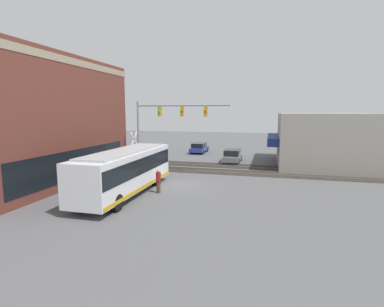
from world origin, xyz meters
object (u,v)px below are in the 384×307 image
(city_bus, at_px, (126,170))
(parked_car_grey, at_px, (232,156))
(crossing_signal, at_px, (134,148))
(parked_car_blue, at_px, (199,148))
(pedestrian_near_bus, at_px, (158,181))

(city_bus, distance_m, parked_car_grey, 15.98)
(crossing_signal, bearing_deg, parked_car_grey, -45.86)
(parked_car_blue, bearing_deg, city_bus, 180.00)
(parked_car_blue, bearing_deg, pedestrian_near_bus, -174.47)
(city_bus, height_order, crossing_signal, crossing_signal)
(parked_car_grey, height_order, pedestrian_near_bus, pedestrian_near_bus)
(city_bus, xyz_separation_m, pedestrian_near_bus, (0.91, -2.01, -0.84))
(crossing_signal, height_order, parked_car_grey, crossing_signal)
(parked_car_grey, bearing_deg, parked_car_blue, 39.03)
(city_bus, relative_size, pedestrian_near_bus, 6.15)
(pedestrian_near_bus, bearing_deg, crossing_signal, 37.47)
(crossing_signal, height_order, pedestrian_near_bus, crossing_signal)
(crossing_signal, distance_m, parked_car_blue, 14.91)
(parked_car_blue, relative_size, pedestrian_near_bus, 2.73)
(city_bus, distance_m, parked_car_blue, 21.70)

